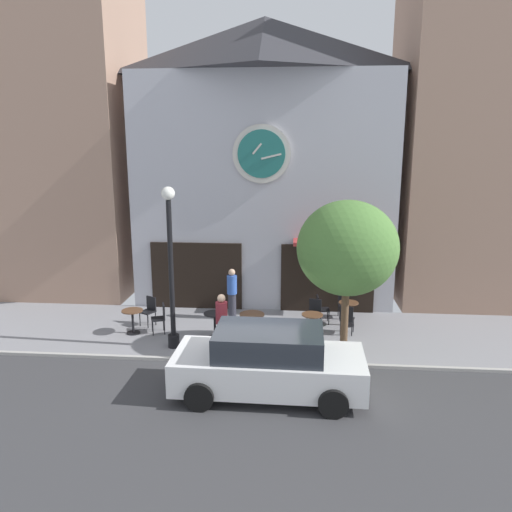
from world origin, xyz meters
TOP-DOWN VIEW (x-y plane):
  - ground_plane at (0.00, -0.67)m, footprint 24.32×10.09m
  - clock_building at (-0.06, 5.73)m, footprint 8.90×4.12m
  - neighbor_building_left at (-7.57, 6.72)m, footprint 5.06×4.73m
  - neighbor_building_right at (8.06, 6.75)m, footprint 6.72×4.79m
  - street_lamp at (-2.27, 0.90)m, footprint 0.36×0.36m
  - street_tree at (2.43, 0.81)m, footprint 2.64×2.37m
  - cafe_table_center_right at (-3.74, 1.81)m, footprint 0.63×0.63m
  - cafe_table_center at (-1.23, 1.65)m, footprint 0.64×0.64m
  - cafe_table_near_door at (-0.15, 1.78)m, footprint 0.73×0.73m
  - cafe_table_rightmost at (1.61, 1.91)m, footprint 0.62×0.62m
  - cafe_table_leftmost at (2.76, 3.02)m, footprint 0.61×0.61m
  - cafe_chair_corner at (-3.45, 2.56)m, footprint 0.54×0.54m
  - cafe_chair_near_lamp at (2.65, 2.25)m, footprint 0.48×0.48m
  - cafe_chair_near_tree at (-2.91, 1.92)m, footprint 0.51×0.51m
  - cafe_chair_left_end at (2.70, 3.80)m, footprint 0.42×0.42m
  - cafe_chair_under_awning at (1.70, 2.72)m, footprint 0.49×0.49m
  - cafe_chair_by_entrance at (1.90, 3.15)m, footprint 0.42×0.42m
  - pedestrian_blue at (-0.93, 3.32)m, footprint 0.45×0.45m
  - pedestrian_maroon at (-0.86, 0.61)m, footprint 0.40×0.40m
  - parked_car_white at (0.54, -1.53)m, footprint 4.33×2.08m

SIDE VIEW (x-z plane):
  - ground_plane at x=0.00m, z-range -0.09..0.04m
  - cafe_table_rightmost at x=1.61m, z-range 0.12..0.85m
  - cafe_table_center_right at x=-3.74m, z-range 0.12..0.85m
  - cafe_table_leftmost at x=2.76m, z-range 0.12..0.88m
  - cafe_table_center at x=-1.23m, z-range 0.13..0.90m
  - cafe_table_near_door at x=-0.15m, z-range 0.16..0.89m
  - cafe_chair_corner at x=-3.45m, z-range 0.08..0.98m
  - cafe_chair_near_lamp at x=2.65m, z-range 0.08..0.98m
  - cafe_chair_near_tree at x=-2.91m, z-range 0.08..0.98m
  - cafe_chair_left_end at x=2.70m, z-range 0.08..0.98m
  - cafe_chair_under_awning at x=1.70m, z-range 0.08..0.98m
  - cafe_chair_by_entrance at x=1.90m, z-range 0.08..0.98m
  - parked_car_white at x=0.54m, z-range -0.01..1.54m
  - pedestrian_blue at x=-0.93m, z-range 0.03..1.70m
  - pedestrian_maroon at x=-0.86m, z-range 0.03..1.70m
  - street_lamp at x=-2.27m, z-range 0.03..4.53m
  - street_tree at x=2.43m, z-range 0.84..5.03m
  - clock_building at x=-0.06m, z-range 0.15..9.81m
  - neighbor_building_right at x=8.06m, z-range 0.00..13.03m
  - neighbor_building_left at x=-7.57m, z-range 0.00..14.98m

